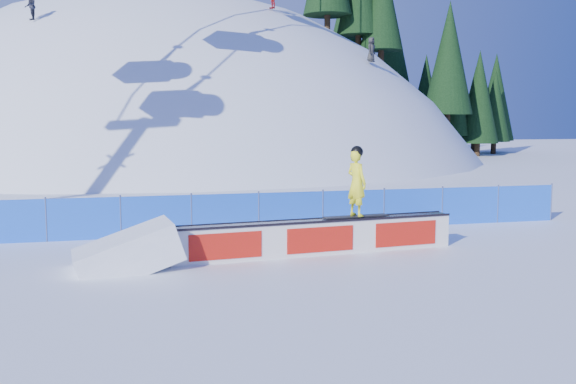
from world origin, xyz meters
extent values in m
plane|color=white|center=(0.00, 0.00, 0.00)|extent=(160.00, 160.00, 0.00)
sphere|color=white|center=(0.00, 42.00, -18.00)|extent=(64.00, 64.00, 64.00)
cylinder|color=#302013|center=(15.42, 44.47, 10.53)|extent=(0.50, 0.50, 1.40)
cone|color=black|center=(15.42, 44.47, 14.27)|extent=(2.76, 2.76, 6.27)
cylinder|color=#302013|center=(15.49, 37.41, 10.22)|extent=(0.50, 0.50, 1.40)
cylinder|color=#302013|center=(16.32, 40.94, 10.11)|extent=(0.50, 0.50, 1.40)
cylinder|color=#302013|center=(20.06, 36.43, 6.90)|extent=(0.50, 0.50, 1.40)
cone|color=black|center=(20.06, 36.43, 12.28)|extent=(4.20, 4.20, 9.55)
cylinder|color=#302013|center=(20.64, 41.53, 7.05)|extent=(0.50, 0.50, 1.40)
cone|color=black|center=(20.64, 41.53, 11.27)|extent=(3.19, 3.19, 7.24)
cylinder|color=#302013|center=(21.91, 40.43, 5.87)|extent=(0.50, 0.50, 1.40)
cone|color=black|center=(21.91, 40.43, 10.47)|extent=(3.52, 3.52, 8.00)
cylinder|color=#302013|center=(23.35, 43.67, 4.42)|extent=(0.50, 0.50, 1.40)
cone|color=black|center=(23.35, 43.67, 9.21)|extent=(3.69, 3.69, 8.38)
cylinder|color=#302013|center=(25.74, 42.64, 1.60)|extent=(0.50, 0.50, 1.40)
cone|color=black|center=(25.74, 42.64, 6.47)|extent=(3.76, 3.76, 8.54)
cylinder|color=#302013|center=(26.81, 44.48, 0.60)|extent=(0.50, 0.50, 1.40)
cone|color=black|center=(26.81, 44.48, 6.16)|extent=(4.36, 4.36, 9.92)
cylinder|color=#302013|center=(29.25, 36.50, 0.60)|extent=(0.50, 0.50, 1.40)
cone|color=black|center=(29.25, 36.50, 5.22)|extent=(3.53, 3.53, 8.03)
cylinder|color=#302013|center=(32.25, 42.70, 0.60)|extent=(0.50, 0.50, 1.40)
cone|color=black|center=(32.25, 42.70, 5.86)|extent=(4.10, 4.10, 9.32)
cylinder|color=#302013|center=(34.19, 36.68, 0.60)|extent=(0.50, 0.50, 1.40)
cone|color=black|center=(34.19, 36.68, 5.76)|extent=(4.01, 4.01, 9.12)
cube|color=blue|center=(0.00, 4.50, 0.60)|extent=(22.00, 0.03, 1.20)
cylinder|color=#3F4972|center=(-5.00, 4.50, 0.65)|extent=(0.05, 0.05, 1.30)
cylinder|color=#3F4972|center=(-3.00, 4.50, 0.65)|extent=(0.05, 0.05, 1.30)
cylinder|color=#3F4972|center=(-1.00, 4.50, 0.65)|extent=(0.05, 0.05, 1.30)
cylinder|color=#3F4972|center=(1.00, 4.50, 0.65)|extent=(0.05, 0.05, 1.30)
cylinder|color=#3F4972|center=(3.00, 4.50, 0.65)|extent=(0.05, 0.05, 1.30)
cylinder|color=#3F4972|center=(5.00, 4.50, 0.65)|extent=(0.05, 0.05, 1.30)
cylinder|color=#3F4972|center=(7.00, 4.50, 0.65)|extent=(0.05, 0.05, 1.30)
cylinder|color=#3F4972|center=(9.00, 4.50, 0.65)|extent=(0.05, 0.05, 1.30)
cylinder|color=#3F4972|center=(11.00, 4.50, 0.65)|extent=(0.05, 0.05, 1.30)
cube|color=silver|center=(1.83, 1.13, 0.42)|extent=(7.44, 1.24, 0.84)
cube|color=gray|center=(1.83, 1.13, 0.85)|extent=(7.37, 1.26, 0.04)
cube|color=black|center=(1.85, 0.88, 0.86)|extent=(7.39, 0.81, 0.06)
cube|color=black|center=(1.80, 1.37, 0.86)|extent=(7.39, 0.81, 0.06)
cube|color=red|center=(1.85, 0.89, 0.42)|extent=(7.02, 0.76, 0.63)
cube|color=red|center=(1.80, 1.37, 0.42)|extent=(7.02, 0.76, 0.63)
cube|color=black|center=(2.91, 1.24, 0.91)|extent=(1.77, 0.50, 0.03)
imported|color=#F2F523|center=(2.91, 1.24, 1.77)|extent=(0.62, 0.73, 1.69)
sphere|color=black|center=(2.91, 1.24, 2.56)|extent=(0.32, 0.32, 0.32)
imported|color=black|center=(-8.30, 27.42, 10.08)|extent=(0.69, 0.85, 1.65)
imported|color=#252525|center=(13.32, 27.55, 8.08)|extent=(0.95, 0.94, 1.65)
camera|label=1|loc=(-2.64, -14.14, 3.40)|focal=40.00mm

